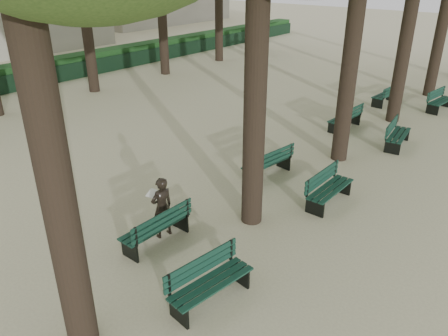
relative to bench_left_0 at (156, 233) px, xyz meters
The scene contains 13 objects.
ground 0.91m from the bench_left_0, 115.00° to the right, with size 120.00×120.00×0.00m, color beige.
bench_left_0 is the anchor object (origin of this frame).
bench_left_1 4.60m from the bench_left_0, 90.00° to the left, with size 0.79×1.86×0.92m.
bench_left_2 10.03m from the bench_left_0, 90.00° to the left, with size 0.70×1.84×0.92m.
bench_left_3 14.32m from the bench_left_0, 90.00° to the left, with size 0.69×1.83×0.92m.
bench_right_0 2.37m from the bench_left_0, 16.72° to the right, with size 0.80×1.86×0.92m.
bench_right_1 4.80m from the bench_left_0, 61.83° to the left, with size 0.59×1.80×0.92m.
bench_right_2 9.77m from the bench_left_0, 76.58° to the left, with size 0.81×1.86×0.92m.
bench_right_3 15.06m from the bench_left_0, 81.34° to the left, with size 0.79×1.86×0.92m.
man_with_map 0.60m from the bench_left_0, 107.17° to the left, with size 0.64×0.66×1.54m.
pedestrian_e 23.91m from the bench_left_0, 119.43° to the left, with size 1.65×0.36×1.78m, color #262628.
fence 18.45m from the bench_left_0, 146.39° to the left, with size 0.08×42.00×0.90m, color black.
hedge 19.04m from the bench_left_0, 147.55° to the left, with size 1.20×42.00×1.20m, color #153C17.
Camera 1 is at (6.96, -4.83, 5.95)m, focal length 35.00 mm.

